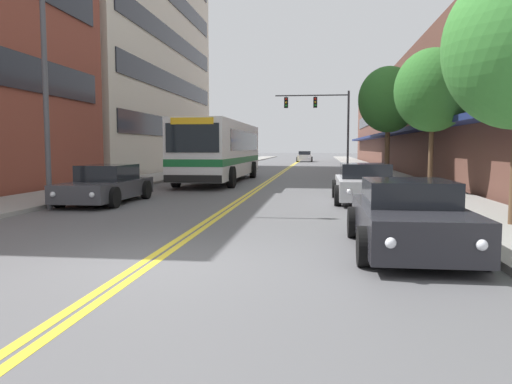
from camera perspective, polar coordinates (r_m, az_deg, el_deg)
ground_plane at (r=44.68m, az=3.69°, el=2.73°), size 240.00×240.00×0.00m
sidewalk_left at (r=45.63m, az=-5.07°, el=2.85°), size 2.90×106.00×0.13m
sidewalk_right at (r=44.79m, az=12.61°, el=2.70°), size 2.90×106.00×0.13m
centre_line at (r=44.68m, az=3.69°, el=2.73°), size 0.34×106.00×0.01m
storefront_row_right at (r=45.70m, az=19.88°, el=7.76°), size 9.10×68.00×8.41m
city_bus at (r=27.33m, az=-3.98°, el=4.96°), size 2.92×12.42×3.16m
car_beige_parked_left_near at (r=41.37m, az=-2.61°, el=3.40°), size 2.02×4.24×1.32m
car_dark_grey_parked_left_mid at (r=17.50m, az=-16.72°, el=0.75°), size 1.98×4.74×1.27m
car_charcoal_parked_right_foreground at (r=9.35m, az=17.04°, el=-2.86°), size 1.99×4.25×1.27m
car_silver_parked_right_mid at (r=17.47m, az=12.35°, el=0.91°), size 2.14×4.42×1.31m
car_white_moving_lead at (r=65.17m, az=5.58°, el=4.03°), size 2.03×4.34×1.37m
traffic_signal_mast at (r=43.95m, az=7.70°, el=8.88°), size 6.39×0.38×6.69m
street_lamp_left_near at (r=16.19m, az=-21.83°, el=14.80°), size 2.67×0.28×7.78m
street_tree_right_mid at (r=20.44m, az=19.54°, el=10.89°), size 2.87×2.87×5.48m
street_tree_right_far at (r=28.44m, az=14.89°, el=10.16°), size 3.24×3.24×6.11m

